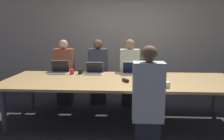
# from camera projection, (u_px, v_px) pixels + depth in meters

# --- Properties ---
(ground_plane) EXTENTS (24.00, 24.00, 0.00)m
(ground_plane) POSITION_uv_depth(u_px,v_px,m) (120.00, 122.00, 3.91)
(ground_plane) COLOR #2D2D38
(curtain_wall) EXTENTS (12.00, 0.06, 2.80)m
(curtain_wall) POSITION_uv_depth(u_px,v_px,m) (122.00, 38.00, 5.78)
(curtain_wall) COLOR beige
(curtain_wall) RESTS_ON ground_plane
(conference_table) EXTENTS (4.02, 1.41, 0.77)m
(conference_table) POSITION_uv_depth(u_px,v_px,m) (121.00, 82.00, 3.78)
(conference_table) COLOR tan
(conference_table) RESTS_ON ground_plane
(laptop_far_midleft) EXTENTS (0.33, 0.23, 0.23)m
(laptop_far_midleft) POSITION_uv_depth(u_px,v_px,m) (94.00, 71.00, 4.24)
(laptop_far_midleft) COLOR silver
(laptop_far_midleft) RESTS_ON conference_table
(person_far_midleft) EXTENTS (0.40, 0.24, 1.42)m
(person_far_midleft) POSITION_uv_depth(u_px,v_px,m) (98.00, 73.00, 4.74)
(person_far_midleft) COLOR #2D2D38
(person_far_midleft) RESTS_ON ground_plane
(cup_far_midleft) EXTENTS (0.08, 0.08, 0.10)m
(cup_far_midleft) POSITION_uv_depth(u_px,v_px,m) (80.00, 71.00, 4.25)
(cup_far_midleft) COLOR #232328
(cup_far_midleft) RESTS_ON conference_table
(laptop_far_center) EXTENTS (0.34, 0.25, 0.25)m
(laptop_far_center) POSITION_uv_depth(u_px,v_px,m) (132.00, 71.00, 4.19)
(laptop_far_center) COLOR silver
(laptop_far_center) RESTS_ON conference_table
(person_far_center) EXTENTS (0.40, 0.24, 1.43)m
(person_far_center) POSITION_uv_depth(u_px,v_px,m) (129.00, 74.00, 4.63)
(person_far_center) COLOR #2D2D38
(person_far_center) RESTS_ON ground_plane
(bottle_far_center) EXTENTS (0.07, 0.07, 0.24)m
(bottle_far_center) POSITION_uv_depth(u_px,v_px,m) (148.00, 71.00, 4.01)
(bottle_far_center) COLOR #ADD1E0
(bottle_far_center) RESTS_ON conference_table
(laptop_near_midright) EXTENTS (0.33, 0.27, 0.28)m
(laptop_near_midright) POSITION_uv_depth(u_px,v_px,m) (149.00, 84.00, 3.17)
(laptop_near_midright) COLOR #B7B7BC
(laptop_near_midright) RESTS_ON conference_table
(person_near_midright) EXTENTS (0.40, 0.24, 1.43)m
(person_near_midright) POSITION_uv_depth(u_px,v_px,m) (148.00, 102.00, 2.83)
(person_near_midright) COLOR #2D2D38
(person_near_midright) RESTS_ON ground_plane
(cup_near_midright) EXTENTS (0.09, 0.09, 0.09)m
(cup_near_midright) POSITION_uv_depth(u_px,v_px,m) (167.00, 85.00, 3.25)
(cup_near_midright) COLOR white
(cup_near_midright) RESTS_ON conference_table
(laptop_far_left) EXTENTS (0.35, 0.25, 0.25)m
(laptop_far_left) POSITION_uv_depth(u_px,v_px,m) (60.00, 70.00, 4.31)
(laptop_far_left) COLOR #B7B7BC
(laptop_far_left) RESTS_ON conference_table
(person_far_left) EXTENTS (0.40, 0.24, 1.41)m
(person_far_left) POSITION_uv_depth(u_px,v_px,m) (65.00, 74.00, 4.74)
(person_far_left) COLOR #2D2D38
(person_far_left) RESTS_ON ground_plane
(cup_far_left) EXTENTS (0.08, 0.08, 0.10)m
(cup_far_left) POSITION_uv_depth(u_px,v_px,m) (72.00, 72.00, 4.24)
(cup_far_left) COLOR red
(cup_far_left) RESTS_ON conference_table
(stapler) EXTENTS (0.12, 0.15, 0.05)m
(stapler) POSITION_uv_depth(u_px,v_px,m) (125.00, 80.00, 3.61)
(stapler) COLOR black
(stapler) RESTS_ON conference_table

